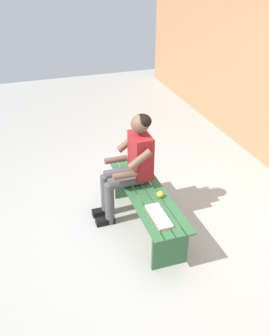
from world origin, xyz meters
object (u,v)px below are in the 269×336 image
Objects in this scene: bench_near at (147,202)px; book_open at (159,216)px; person_seated at (130,163)px; apple at (160,194)px.

bench_near is 3.75× the size of book_open.
book_open is (-0.43, 0.04, 0.13)m from bench_near.
apple is at bearing -153.32° from person_seated.
person_seated reaches higher than bench_near.
bench_near is 0.22m from apple.
apple is (-0.41, -0.20, -0.20)m from person_seated.
person_seated reaches higher than book_open.
bench_near is at bearing -161.02° from person_seated.
person_seated is (0.29, 0.10, 0.35)m from bench_near.
apple is at bearing -137.33° from bench_near.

